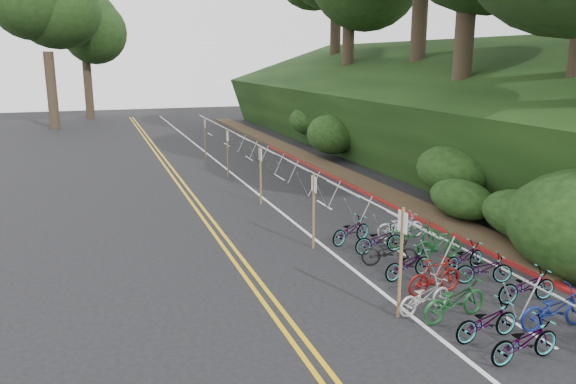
# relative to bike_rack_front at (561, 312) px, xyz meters

# --- Properties ---
(ground) EXTENTS (120.00, 120.00, 0.00)m
(ground) POSITION_rel_bike_rack_front_xyz_m (-3.25, 2.65, -0.77)
(ground) COLOR black
(ground) RESTS_ON ground
(road_markings) EXTENTS (7.47, 80.00, 0.01)m
(road_markings) POSITION_rel_bike_rack_front_xyz_m (-2.62, 12.75, -0.77)
(road_markings) COLOR gold
(road_markings) RESTS_ON ground
(red_curb) EXTENTS (0.25, 28.00, 0.10)m
(red_curb) POSITION_rel_bike_rack_front_xyz_m (2.45, 14.65, -0.72)
(red_curb) COLOR maroon
(red_curb) RESTS_ON ground
(embankment) EXTENTS (14.30, 48.14, 9.11)m
(embankment) POSITION_rel_bike_rack_front_xyz_m (9.71, 21.69, 1.80)
(embankment) COLOR black
(embankment) RESTS_ON ground
(bike_rack_front) EXTENTS (1.09, 2.62, 1.06)m
(bike_rack_front) POSITION_rel_bike_rack_front_xyz_m (0.00, 0.00, 0.00)
(bike_rack_front) COLOR #9B9EA2
(bike_rack_front) RESTS_ON ground
(bike_racks_rest) EXTENTS (1.14, 23.00, 1.17)m
(bike_racks_rest) POSITION_rel_bike_rack_front_xyz_m (-0.25, 15.65, 0.09)
(bike_racks_rest) COLOR #9B9EA2
(bike_racks_rest) RESTS_ON ground
(signpost_near) EXTENTS (0.08, 0.40, 2.73)m
(signpost_near) POSITION_rel_bike_rack_front_xyz_m (-2.58, 2.34, 0.78)
(signpost_near) COLOR brown
(signpost_near) RESTS_ON ground
(signposts_rest) EXTENTS (0.08, 18.40, 2.50)m
(signposts_rest) POSITION_rel_bike_rack_front_xyz_m (-2.65, 16.65, 0.66)
(signposts_rest) COLOR brown
(signposts_rest) RESTS_ON ground
(bike_front) EXTENTS (0.87, 1.69, 0.85)m
(bike_front) POSITION_rel_bike_rack_front_xyz_m (-1.85, 2.35, -0.35)
(bike_front) COLOR beige
(bike_front) RESTS_ON ground
(bike_valet) EXTENTS (3.30, 9.81, 1.03)m
(bike_valet) POSITION_rel_bike_rack_front_xyz_m (-0.26, 3.64, -0.31)
(bike_valet) COLOR slate
(bike_valet) RESTS_ON ground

